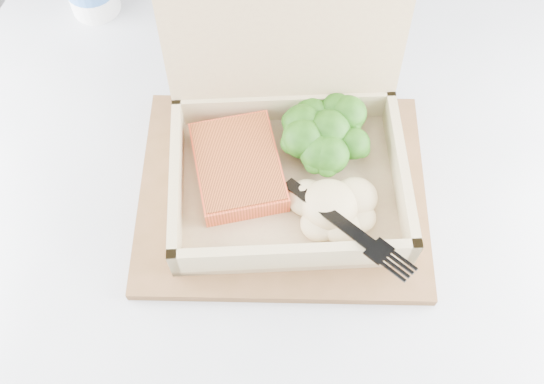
{
  "coord_description": "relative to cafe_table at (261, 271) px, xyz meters",
  "views": [
    {
      "loc": [
        0.01,
        -0.41,
        1.34
      ],
      "look_at": [
        -0.0,
        -0.12,
        0.78
      ],
      "focal_mm": 40.0,
      "sensor_mm": 36.0,
      "label": 1
    }
  ],
  "objects": [
    {
      "name": "floor",
      "position": [
        0.02,
        0.12,
        -0.55
      ],
      "size": [
        4.0,
        4.0,
        0.0
      ],
      "primitive_type": "plane",
      "color": "#9D9CA2",
      "rests_on": "ground"
    },
    {
      "name": "plastic_fork",
      "position": [
        0.06,
        -0.01,
        0.24
      ],
      "size": [
        0.13,
        0.13,
        0.03
      ],
      "rotation": [
        0.0,
        0.0,
        3.93
      ],
      "color": "black",
      "rests_on": "mashed_potatoes"
    },
    {
      "name": "broccoli_pile",
      "position": [
        0.07,
        0.07,
        0.23
      ],
      "size": [
        0.1,
        0.1,
        0.04
      ],
      "primitive_type": null,
      "color": "#30781A",
      "rests_on": "takeout_container"
    },
    {
      "name": "mashed_potatoes",
      "position": [
        0.07,
        -0.01,
        0.23
      ],
      "size": [
        0.09,
        0.08,
        0.03
      ],
      "primitive_type": "ellipsoid",
      "color": "#C8B381",
      "rests_on": "takeout_container"
    },
    {
      "name": "cafe_table",
      "position": [
        0.0,
        0.0,
        0.0
      ],
      "size": [
        1.0,
        1.0,
        0.74
      ],
      "rotation": [
        0.0,
        0.0,
        -0.23
      ],
      "color": "black",
      "rests_on": "floor"
    },
    {
      "name": "receipt",
      "position": [
        0.07,
        0.19,
        0.19
      ],
      "size": [
        0.11,
        0.16,
        0.0
      ],
      "primitive_type": "cube",
      "rotation": [
        0.0,
        0.0,
        -0.18
      ],
      "color": "white",
      "rests_on": "cafe_table"
    },
    {
      "name": "serving_tray",
      "position": [
        0.03,
        0.02,
        0.2
      ],
      "size": [
        0.32,
        0.25,
        0.01
      ],
      "primitive_type": "cube",
      "rotation": [
        0.0,
        0.0,
        0.02
      ],
      "color": "brown",
      "rests_on": "cafe_table"
    },
    {
      "name": "salmon_fillet",
      "position": [
        -0.02,
        0.03,
        0.23
      ],
      "size": [
        0.11,
        0.13,
        0.02
      ],
      "primitive_type": "cube",
      "rotation": [
        0.0,
        0.0,
        0.24
      ],
      "color": "#F1542F",
      "rests_on": "takeout_container"
    },
    {
      "name": "takeout_container",
      "position": [
        0.03,
        0.06,
        0.26
      ],
      "size": [
        0.26,
        0.24,
        0.23
      ],
      "rotation": [
        0.0,
        0.0,
        0.08
      ],
      "color": "tan",
      "rests_on": "serving_tray"
    }
  ]
}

